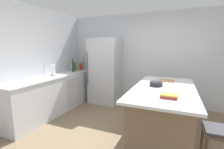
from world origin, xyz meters
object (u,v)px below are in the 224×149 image
bar_stool (219,138)px  wine_bottle (73,66)px  mixing_bowl (156,84)px  gin_bottle (84,65)px  vinegar_bottle (82,66)px  syrup_bottle (76,67)px  olive_oil_bottle (77,67)px  soda_bottle (72,67)px  cookbook_stack (169,96)px  kitchen_island (163,112)px  refrigerator (105,71)px  sink_faucet (44,71)px  cutting_board (166,81)px  hot_sauce_bottle (80,67)px  paper_towel_roll (53,70)px

bar_stool → wine_bottle: (-3.33, 1.67, 0.55)m
mixing_bowl → bar_stool: bearing=-42.1°
gin_bottle → mixing_bowl: gin_bottle is taller
vinegar_bottle → syrup_bottle: (-0.17, -0.09, -0.02)m
syrup_bottle → olive_oil_bottle: olive_oil_bottle is taller
soda_bottle → cookbook_stack: bearing=-30.0°
cookbook_stack → mixing_bowl: (-0.25, 0.64, 0.01)m
kitchen_island → soda_bottle: bearing=158.9°
soda_bottle → refrigerator: bearing=17.7°
sink_faucet → cookbook_stack: 2.86m
bar_stool → cutting_board: cutting_board is taller
sink_faucet → mixing_bowl: 2.56m
hot_sauce_bottle → cookbook_stack: 3.46m
gin_bottle → syrup_bottle: size_ratio=1.63×
refrigerator → cutting_board: bearing=-24.0°
olive_oil_bottle → sink_faucet: bearing=-93.9°
bar_stool → olive_oil_bottle: olive_oil_bottle is taller
vinegar_bottle → mixing_bowl: vinegar_bottle is taller
kitchen_island → syrup_bottle: size_ratio=9.13×
gin_bottle → wine_bottle: wine_bottle is taller
syrup_bottle → mixing_bowl: 2.84m
mixing_bowl → paper_towel_roll: bearing=176.9°
gin_bottle → vinegar_bottle: 0.20m
kitchen_island → paper_towel_roll: 2.74m
gin_bottle → kitchen_island: bearing=-30.2°
hot_sauce_bottle → wine_bottle: bearing=-80.5°
bar_stool → hot_sauce_bottle: bearing=147.7°
sink_faucet → hot_sauce_bottle: 1.50m
paper_towel_roll → sink_faucet: bearing=-96.3°
cutting_board → cookbook_stack: bearing=-84.7°
hot_sauce_bottle → soda_bottle: bearing=-93.8°
kitchen_island → bar_stool: size_ratio=3.09×
bar_stool → paper_towel_roll: paper_towel_roll is taller
hot_sauce_bottle → cutting_board: size_ratio=0.69×
syrup_bottle → paper_towel_roll: bearing=-86.9°
kitchen_island → hot_sauce_bottle: size_ratio=9.77×
refrigerator → hot_sauce_bottle: size_ratio=8.94×
sink_faucet → vinegar_bottle: 1.40m
sink_faucet → cutting_board: 2.78m
refrigerator → paper_towel_roll: 1.48m
kitchen_island → mixing_bowl: (-0.15, 0.05, 0.50)m
refrigerator → soda_bottle: size_ratio=5.81×
vinegar_bottle → cutting_board: size_ratio=0.90×
bar_stool → soda_bottle: size_ratio=2.05×
hot_sauce_bottle → mixing_bowl: (2.56, -1.38, -0.04)m
wine_bottle → mixing_bowl: (2.48, -0.89, -0.12)m
cutting_board → refrigerator: bearing=156.0°
vinegar_bottle → wine_bottle: (-0.06, -0.38, 0.04)m
soda_bottle → cutting_board: soda_bottle is taller
refrigerator → hot_sauce_bottle: (-0.93, 0.08, 0.07)m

